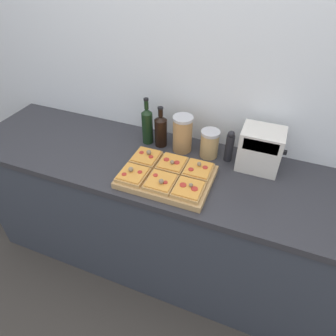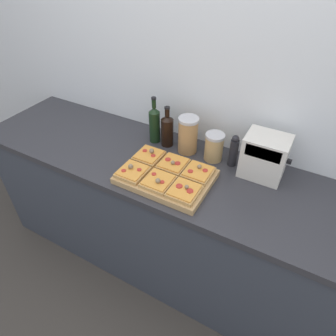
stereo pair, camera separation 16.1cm
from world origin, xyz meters
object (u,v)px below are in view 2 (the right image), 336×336
grain_jar_short (214,147)px  pepper_mill (234,151)px  cutting_board (165,176)px  grain_jar_tall (188,135)px  olive_oil_bottle (155,124)px  wine_bottle (167,130)px  toaster_oven (265,156)px

grain_jar_short → pepper_mill: bearing=0.0°
cutting_board → grain_jar_tall: 0.31m
olive_oil_bottle → wine_bottle: bearing=-0.0°
cutting_board → grain_jar_tall: grain_jar_tall is taller
wine_bottle → grain_jar_short: 0.31m
olive_oil_bottle → grain_jar_short: olive_oil_bottle is taller
olive_oil_bottle → grain_jar_tall: size_ratio=1.32×
grain_jar_tall → toaster_oven: bearing=-0.1°
cutting_board → pepper_mill: pepper_mill is taller
pepper_mill → toaster_oven: toaster_oven is taller
cutting_board → wine_bottle: bearing=117.3°
pepper_mill → toaster_oven: bearing=-0.3°
grain_jar_tall → cutting_board: bearing=-87.5°
grain_jar_short → pepper_mill: 0.12m
toaster_oven → olive_oil_bottle: bearing=179.9°
grain_jar_short → toaster_oven: bearing=-0.2°
grain_jar_tall → grain_jar_short: (0.17, -0.00, -0.03)m
olive_oil_bottle → wine_bottle: olive_oil_bottle is taller
wine_bottle → toaster_oven: wine_bottle is taller
wine_bottle → toaster_oven: (0.59, -0.00, 0.01)m
cutting_board → pepper_mill: size_ratio=2.46×
olive_oil_bottle → grain_jar_tall: (0.23, 0.00, -0.01)m
toaster_oven → pepper_mill: bearing=179.7°
grain_jar_tall → grain_jar_short: grain_jar_tall is taller
olive_oil_bottle → grain_jar_tall: olive_oil_bottle is taller
cutting_board → olive_oil_bottle: olive_oil_bottle is taller
cutting_board → wine_bottle: wine_bottle is taller
pepper_mill → cutting_board: bearing=-132.6°
cutting_board → olive_oil_bottle: size_ratio=1.62×
olive_oil_bottle → cutting_board: bearing=-50.6°
grain_jar_tall → pepper_mill: (0.28, 0.00, -0.02)m
olive_oil_bottle → toaster_oven: size_ratio=1.20×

